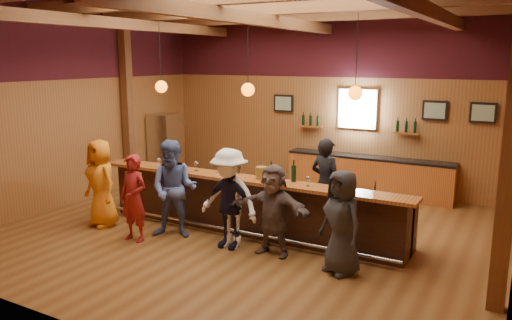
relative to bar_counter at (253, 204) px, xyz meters
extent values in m
plane|color=brown|center=(-0.02, -0.15, -0.52)|extent=(9.00, 9.00, 0.00)
cube|color=brown|center=(-0.02, 3.85, 1.73)|extent=(9.00, 0.04, 4.50)
cube|color=brown|center=(-0.02, -4.15, 1.73)|extent=(9.00, 0.04, 4.50)
cube|color=brown|center=(-4.52, -0.15, 1.73)|extent=(0.04, 8.00, 4.50)
cube|color=#3B1017|center=(-0.02, 3.83, 3.13)|extent=(9.00, 0.01, 1.70)
cube|color=#3B1017|center=(-4.50, -0.15, 3.13)|extent=(0.01, 8.00, 1.70)
cube|color=brown|center=(-4.37, 1.35, 1.73)|extent=(0.22, 0.22, 4.50)
cube|color=brown|center=(4.33, -1.15, 1.73)|extent=(0.22, 0.22, 4.50)
cube|color=brown|center=(-0.02, 0.85, 3.68)|extent=(8.80, 0.20, 0.25)
cube|color=brown|center=(-0.02, 2.85, 3.68)|extent=(8.80, 0.20, 0.25)
cube|color=brown|center=(-3.02, -0.15, 3.43)|extent=(0.18, 7.80, 0.22)
cube|color=brown|center=(-0.02, -0.15, 3.43)|extent=(0.18, 7.80, 0.22)
cube|color=brown|center=(2.98, -0.15, 3.43)|extent=(0.18, 7.80, 0.22)
cube|color=black|center=(-0.02, -0.15, 0.00)|extent=(6.00, 0.60, 1.05)
cube|color=#92471A|center=(-0.02, -0.33, 0.56)|extent=(6.30, 0.50, 0.06)
cube|color=black|center=(-0.02, 0.23, 0.40)|extent=(6.00, 0.48, 0.05)
cube|color=black|center=(-0.02, 0.23, -0.07)|extent=(6.00, 0.48, 0.90)
cube|color=silver|center=(1.98, 0.23, 0.36)|extent=(0.45, 0.40, 0.14)
cube|color=silver|center=(2.48, 0.23, 0.36)|extent=(0.45, 0.40, 0.14)
cylinder|color=silver|center=(-0.02, -0.57, -0.37)|extent=(6.00, 0.06, 0.06)
cube|color=#92471A|center=(1.18, 3.57, -0.07)|extent=(4.00, 0.50, 0.90)
cube|color=black|center=(1.18, 3.57, 0.40)|extent=(4.00, 0.52, 0.05)
cube|color=silver|center=(0.78, 3.80, 1.53)|extent=(0.95, 0.08, 0.95)
cube|color=white|center=(0.78, 3.75, 1.53)|extent=(0.78, 0.01, 0.78)
cube|color=black|center=(-1.22, 3.79, 1.58)|extent=(0.55, 0.04, 0.45)
cube|color=silver|center=(-1.22, 3.77, 1.58)|extent=(0.45, 0.01, 0.35)
cube|color=black|center=(2.58, 3.79, 1.58)|extent=(0.55, 0.04, 0.45)
cube|color=silver|center=(2.58, 3.77, 1.58)|extent=(0.45, 0.01, 0.35)
cube|color=black|center=(3.58, 3.79, 1.58)|extent=(0.55, 0.04, 0.45)
cube|color=silver|center=(3.58, 3.77, 1.58)|extent=(0.45, 0.01, 0.35)
cube|color=#92471A|center=(-0.42, 3.73, 1.03)|extent=(0.60, 0.18, 0.04)
cylinder|color=black|center=(-0.62, 3.73, 1.18)|extent=(0.07, 0.07, 0.26)
cylinder|color=black|center=(-0.42, 3.73, 1.18)|extent=(0.07, 0.07, 0.26)
cylinder|color=black|center=(-0.22, 3.73, 1.18)|extent=(0.07, 0.07, 0.26)
cube|color=#92471A|center=(1.98, 3.73, 1.03)|extent=(0.60, 0.18, 0.04)
cylinder|color=black|center=(1.78, 3.73, 1.18)|extent=(0.07, 0.07, 0.26)
cylinder|color=black|center=(1.98, 3.73, 1.18)|extent=(0.07, 0.07, 0.26)
cylinder|color=black|center=(2.18, 3.73, 1.18)|extent=(0.07, 0.07, 0.26)
cylinder|color=black|center=(-2.02, -0.15, 2.80)|extent=(0.01, 0.01, 1.25)
sphere|color=#E95E0B|center=(-2.02, -0.15, 2.18)|extent=(0.24, 0.24, 0.24)
cylinder|color=black|center=(-0.02, -0.15, 2.80)|extent=(0.01, 0.01, 1.25)
sphere|color=#E95E0B|center=(-0.02, -0.15, 2.18)|extent=(0.24, 0.24, 0.24)
cylinder|color=black|center=(1.98, -0.15, 2.80)|extent=(0.01, 0.01, 1.25)
sphere|color=#E95E0B|center=(1.98, -0.15, 2.18)|extent=(0.24, 0.24, 0.24)
cube|color=silver|center=(-4.12, 2.45, 0.38)|extent=(0.70, 0.70, 1.80)
imported|color=orange|center=(-2.74, -1.21, 0.34)|extent=(0.95, 0.73, 1.73)
imported|color=maroon|center=(-1.60, -1.53, 0.27)|extent=(0.58, 0.38, 1.59)
imported|color=#4C5E99|center=(-1.08, -1.02, 0.39)|extent=(1.07, 0.96, 1.81)
imported|color=white|center=(0.09, -0.99, 0.36)|extent=(1.18, 0.74, 1.76)
imported|color=black|center=(0.07, -0.96, 0.25)|extent=(0.92, 0.41, 1.54)
imported|color=#604F4D|center=(0.89, -0.90, 0.26)|extent=(1.45, 0.47, 1.55)
imported|color=#2A2A2D|center=(2.14, -1.05, 0.29)|extent=(0.95, 0.83, 1.63)
imported|color=black|center=(1.16, 0.79, 0.37)|extent=(0.73, 0.56, 1.78)
cylinder|color=brown|center=(0.34, -0.29, 0.70)|extent=(0.21, 0.21, 0.23)
cylinder|color=black|center=(0.53, -0.27, 0.72)|extent=(0.08, 0.08, 0.26)
cylinder|color=black|center=(0.53, -0.27, 0.89)|extent=(0.03, 0.03, 0.09)
cylinder|color=black|center=(0.92, -0.17, 0.73)|extent=(0.08, 0.08, 0.29)
cylinder|color=black|center=(0.92, -0.17, 0.93)|extent=(0.03, 0.03, 0.10)
cylinder|color=silver|center=(-2.72, -0.27, 0.59)|extent=(0.07, 0.07, 0.01)
cylinder|color=silver|center=(-2.72, -0.27, 0.64)|extent=(0.01, 0.01, 0.09)
sphere|color=silver|center=(-2.72, -0.27, 0.72)|extent=(0.08, 0.08, 0.08)
cylinder|color=silver|center=(-1.92, -0.42, 0.59)|extent=(0.08, 0.08, 0.01)
cylinder|color=silver|center=(-1.92, -0.42, 0.65)|extent=(0.01, 0.01, 0.11)
sphere|color=silver|center=(-1.92, -0.42, 0.74)|extent=(0.09, 0.09, 0.09)
cylinder|color=silver|center=(-1.69, -0.29, 0.59)|extent=(0.07, 0.07, 0.01)
cylinder|color=silver|center=(-1.69, -0.29, 0.64)|extent=(0.01, 0.01, 0.10)
sphere|color=silver|center=(-1.69, -0.29, 0.72)|extent=(0.08, 0.08, 0.08)
cylinder|color=silver|center=(-1.09, -0.32, 0.59)|extent=(0.08, 0.08, 0.01)
cylinder|color=silver|center=(-1.09, -0.32, 0.65)|extent=(0.01, 0.01, 0.11)
sphere|color=silver|center=(-1.09, -0.32, 0.74)|extent=(0.09, 0.09, 0.09)
cylinder|color=silver|center=(-0.63, -0.24, 0.59)|extent=(0.07, 0.07, 0.01)
cylinder|color=silver|center=(-0.63, -0.24, 0.64)|extent=(0.01, 0.01, 0.09)
sphere|color=silver|center=(-0.63, -0.24, 0.72)|extent=(0.07, 0.07, 0.07)
cylinder|color=silver|center=(0.83, -0.35, 0.59)|extent=(0.07, 0.07, 0.01)
cylinder|color=silver|center=(0.83, -0.35, 0.64)|extent=(0.01, 0.01, 0.09)
sphere|color=silver|center=(0.83, -0.35, 0.72)|extent=(0.08, 0.08, 0.08)
cylinder|color=silver|center=(1.28, -0.34, 0.59)|extent=(0.07, 0.07, 0.01)
cylinder|color=silver|center=(1.28, -0.34, 0.64)|extent=(0.01, 0.01, 0.10)
sphere|color=silver|center=(1.28, -0.34, 0.72)|extent=(0.08, 0.08, 0.08)
cylinder|color=silver|center=(1.92, -0.38, 0.59)|extent=(0.07, 0.07, 0.01)
cylinder|color=silver|center=(1.92, -0.38, 0.64)|extent=(0.01, 0.01, 0.09)
sphere|color=silver|center=(1.92, -0.38, 0.72)|extent=(0.08, 0.08, 0.08)
camera|label=1|loc=(4.52, -8.00, 2.73)|focal=35.00mm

